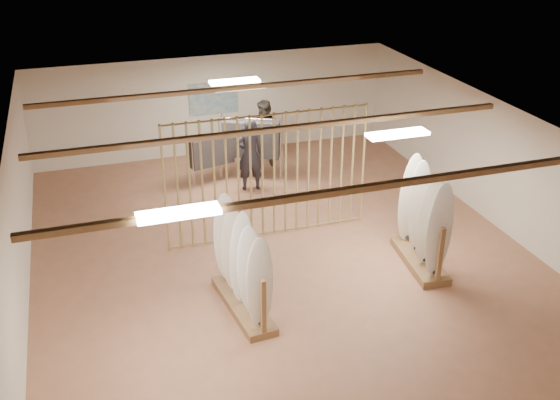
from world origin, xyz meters
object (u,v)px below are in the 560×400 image
object	(u,v)px
clothing_rack_b	(251,139)
shopper_a	(250,150)
clothing_rack_a	(212,151)
shopper_b	(266,129)
rack_right	(422,233)
rack_left	(242,278)

from	to	relation	value
clothing_rack_b	shopper_a	distance (m)	0.70
clothing_rack_a	clothing_rack_b	xyz separation A→B (m)	(1.04, -0.05, 0.23)
shopper_b	clothing_rack_b	bearing A→B (deg)	-84.60
rack_right	shopper_b	xyz separation A→B (m)	(-1.44, 6.01, 0.30)
shopper_b	rack_left	bearing A→B (deg)	-65.78
clothing_rack_a	clothing_rack_b	world-z (taller)	clothing_rack_b
clothing_rack_b	shopper_b	size ratio (longest dim) A/B	0.82
clothing_rack_a	shopper_a	world-z (taller)	shopper_a
clothing_rack_a	rack_right	bearing A→B (deg)	-74.02
rack_right	clothing_rack_a	size ratio (longest dim) A/B	1.61
rack_right	clothing_rack_b	bearing A→B (deg)	118.06
clothing_rack_a	shopper_b	size ratio (longest dim) A/B	0.65
rack_left	clothing_rack_b	distance (m)	5.93
rack_left	shopper_b	distance (m)	6.84
rack_left	clothing_rack_a	xyz separation A→B (m)	(0.73, 5.69, 0.20)
rack_left	shopper_b	xyz separation A→B (m)	(2.38, 6.40, 0.36)
rack_left	shopper_a	size ratio (longest dim) A/B	0.98
clothing_rack_a	clothing_rack_b	distance (m)	1.06
rack_right	clothing_rack_a	distance (m)	6.13
rack_left	clothing_rack_b	size ratio (longest dim) A/B	1.24
rack_left	rack_right	xyz separation A→B (m)	(3.82, 0.39, 0.06)
rack_left	shopper_a	bearing A→B (deg)	66.75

